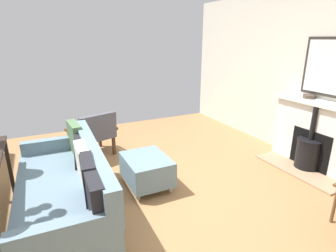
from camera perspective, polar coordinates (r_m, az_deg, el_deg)
The scene contains 8 objects.
ground_plane at distance 3.36m, azimuth -4.60°, elevation -15.49°, with size 5.56×6.18×0.01m, color olive.
wall_left at distance 4.62m, azimuth 29.32°, elevation 9.04°, with size 0.12×6.18×2.61m, color beige.
fireplace at distance 4.48m, azimuth 28.81°, elevation -2.44°, with size 0.66×1.43×1.00m.
mirror_over_mantel at distance 4.38m, azimuth 31.88°, elevation 10.43°, with size 0.04×0.93×0.81m.
mantel_bowl_near at distance 4.51m, azimuth 27.65°, elevation 5.58°, with size 0.17×0.17×0.05m.
sofa at distance 3.09m, azimuth -20.46°, elevation -12.06°, with size 0.91×2.00×0.82m.
ottoman at distance 3.53m, azimuth -4.55°, elevation -9.03°, with size 0.54×0.68×0.41m.
armchair_accent at distance 4.48m, azimuth -15.38°, elevation -1.19°, with size 0.80×0.72×0.75m.
Camera 1 is at (0.99, 2.62, 1.85)m, focal length 28.79 mm.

